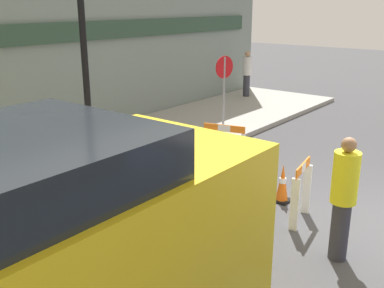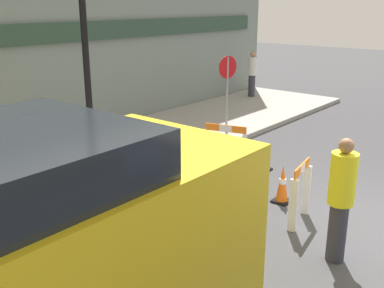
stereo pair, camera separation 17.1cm
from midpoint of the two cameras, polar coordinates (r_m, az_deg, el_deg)
name	(u,v)px [view 1 (the left image)]	position (r m, az deg, el deg)	size (l,w,h in m)	color
sidewalk_slab	(122,148)	(11.26, -9.26, -0.53)	(18.00, 3.68, 0.14)	#9E9B93
storefront_facade	(66,34)	(12.24, -16.12, 13.29)	(18.00, 0.22, 5.50)	gray
stop_sign	(224,81)	(12.16, 3.69, 7.99)	(0.59, 0.16, 2.04)	gray
barricade_0	(184,208)	(6.75, -1.76, -8.16)	(0.31, 0.93, 1.06)	white
barricade_1	(301,191)	(7.62, 13.08, -5.78)	(0.79, 0.26, 1.04)	white
barricade_2	(224,145)	(9.72, 3.57, -0.19)	(0.39, 0.92, 1.02)	white
barricade_3	(146,161)	(8.96, -6.45, -2.16)	(0.77, 0.36, 0.95)	white
traffic_cone_0	(140,220)	(7.20, -7.37, -9.53)	(0.30, 0.30, 0.52)	black
traffic_cone_1	(102,192)	(8.34, -11.95, -6.04)	(0.30, 0.30, 0.48)	black
traffic_cone_2	(262,160)	(9.93, 8.44, -2.05)	(0.30, 0.30, 0.46)	black
traffic_cone_3	(282,184)	(8.37, 10.84, -4.98)	(0.30, 0.30, 0.72)	black
person_worker	(343,196)	(6.51, 17.96, -6.26)	(0.42, 0.42, 1.81)	#33333D
person_pedestrian	(247,72)	(17.06, 6.70, 9.03)	(0.46, 0.46, 1.68)	#33333D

